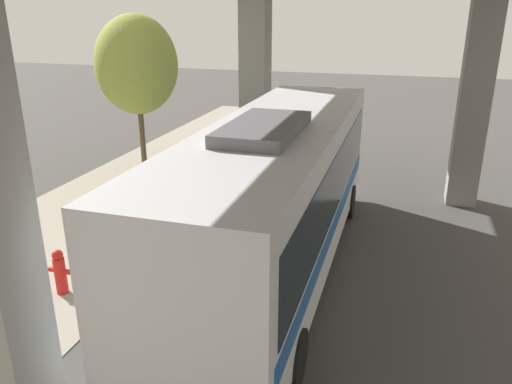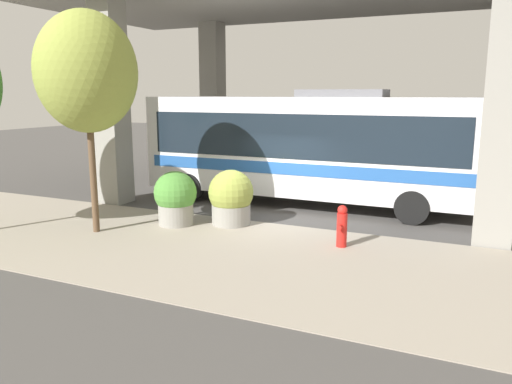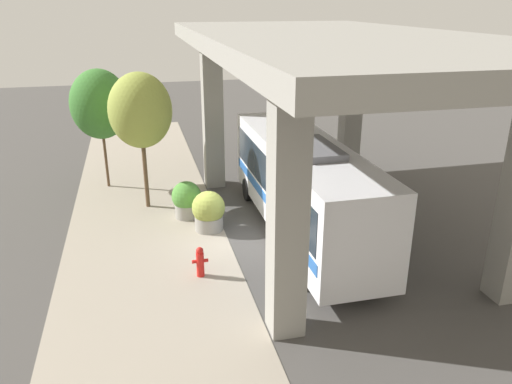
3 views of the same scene
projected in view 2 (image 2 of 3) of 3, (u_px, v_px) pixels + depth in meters
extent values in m
plane|color=#474442|center=(267.00, 223.00, 14.63)|extent=(80.00, 80.00, 0.00)
cube|color=gray|center=(218.00, 252.00, 11.95)|extent=(6.00, 40.00, 0.02)
cube|color=gray|center=(504.00, 106.00, 11.98)|extent=(0.90, 0.90, 6.87)
cube|color=gray|center=(111.00, 103.00, 16.84)|extent=(0.90, 0.90, 6.87)
cube|color=gray|center=(498.00, 102.00, 18.23)|extent=(0.90, 0.90, 6.87)
cube|color=gray|center=(213.00, 100.00, 23.09)|extent=(0.90, 0.90, 6.87)
cube|color=silver|center=(308.00, 145.00, 16.73)|extent=(2.68, 11.14, 3.18)
cube|color=#19232D|center=(308.00, 134.00, 16.65)|extent=(2.72, 10.25, 1.40)
cube|color=#2659A5|center=(308.00, 164.00, 16.85)|extent=(2.72, 10.59, 0.38)
cube|color=slate|center=(342.00, 93.00, 15.94)|extent=(1.34, 2.79, 0.24)
cylinder|color=black|center=(190.00, 187.00, 17.49)|extent=(0.28, 1.00, 1.00)
cylinder|color=black|center=(224.00, 177.00, 19.74)|extent=(0.28, 1.00, 1.00)
cylinder|color=black|center=(412.00, 207.00, 14.43)|extent=(0.28, 1.00, 1.00)
cylinder|color=black|center=(422.00, 192.00, 16.68)|extent=(0.28, 1.00, 1.00)
cylinder|color=red|center=(342.00, 230.00, 12.26)|extent=(0.25, 0.25, 0.87)
sphere|color=red|center=(342.00, 210.00, 12.17)|extent=(0.24, 0.24, 0.24)
cylinder|color=red|center=(340.00, 227.00, 12.07)|extent=(0.15, 0.11, 0.11)
cylinder|color=red|center=(344.00, 223.00, 12.41)|extent=(0.15, 0.11, 0.11)
cylinder|color=gray|center=(231.00, 214.00, 14.44)|extent=(1.12, 1.12, 0.60)
sphere|color=olive|center=(231.00, 192.00, 14.31)|extent=(1.30, 1.30, 1.30)
sphere|color=orange|center=(237.00, 199.00, 14.43)|extent=(0.39, 0.39, 0.39)
cylinder|color=gray|center=(176.00, 214.00, 14.40)|extent=(1.00, 1.00, 0.62)
sphere|color=#4C8C38|center=(175.00, 192.00, 14.27)|extent=(1.23, 1.23, 1.23)
sphere|color=#993F8C|center=(181.00, 199.00, 14.38)|extent=(0.35, 0.35, 0.35)
cylinder|color=brown|center=(93.00, 169.00, 13.36)|extent=(0.18, 0.18, 3.51)
ellipsoid|color=olive|center=(86.00, 72.00, 12.87)|extent=(2.61, 2.61, 3.13)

